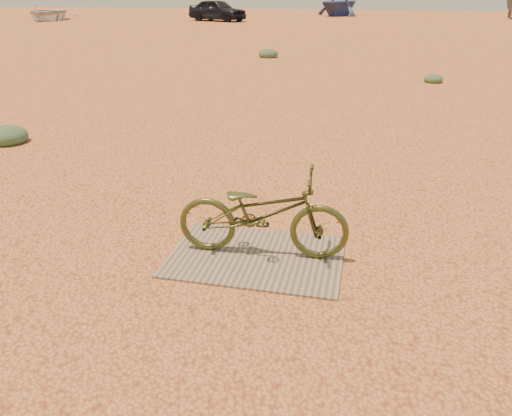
% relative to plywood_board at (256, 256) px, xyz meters
% --- Properties ---
extents(ground, '(120.00, 120.00, 0.00)m').
position_rel_plywood_board_xyz_m(ground, '(-0.05, -0.18, -0.01)').
color(ground, '#E28C4A').
rests_on(ground, ground).
extents(plywood_board, '(1.65, 1.15, 0.02)m').
position_rel_plywood_board_xyz_m(plywood_board, '(0.00, 0.00, 0.00)').
color(plywood_board, '#88745D').
rests_on(plywood_board, ground).
extents(bicycle, '(1.65, 0.68, 0.85)m').
position_rel_plywood_board_xyz_m(bicycle, '(0.05, 0.06, 0.44)').
color(bicycle, '#3F471E').
rests_on(bicycle, plywood_board).
extents(car, '(5.02, 3.42, 1.59)m').
position_rel_plywood_board_xyz_m(car, '(-11.07, 35.41, 0.78)').
color(car, black).
rests_on(car, ground).
extents(boat_near_left, '(5.36, 6.40, 1.14)m').
position_rel_plywood_board_xyz_m(boat_near_left, '(-24.60, 33.62, 0.56)').
color(boat_near_left, beige).
rests_on(boat_near_left, ground).
extents(boat_far_left, '(6.09, 6.26, 2.51)m').
position_rel_plywood_board_xyz_m(boat_far_left, '(-2.47, 44.98, 1.24)').
color(boat_far_left, navy).
rests_on(boat_far_left, ground).
extents(kale_a, '(0.67, 0.67, 0.37)m').
position_rel_plywood_board_xyz_m(kale_a, '(-4.92, 2.88, -0.01)').
color(kale_a, '#466541').
rests_on(kale_a, ground).
extents(kale_b, '(0.50, 0.50, 0.28)m').
position_rel_plywood_board_xyz_m(kale_b, '(2.59, 10.51, -0.01)').
color(kale_b, '#466541').
rests_on(kale_b, ground).
extents(kale_c, '(0.72, 0.72, 0.40)m').
position_rel_plywood_board_xyz_m(kale_c, '(-2.88, 14.79, -0.01)').
color(kale_c, '#466541').
rests_on(kale_c, ground).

